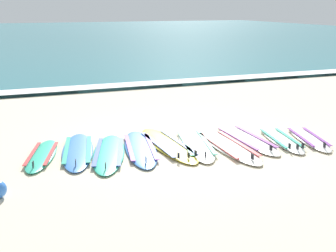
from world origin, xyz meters
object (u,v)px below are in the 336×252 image
at_px(surfboard_7, 246,139).
at_px(surfboard_1, 78,151).
at_px(surfboard_8, 281,139).
at_px(surfboard_4, 168,145).
at_px(surfboard_5, 196,144).
at_px(surfboard_6, 228,145).
at_px(surfboard_2, 109,153).
at_px(surfboard_9, 308,138).
at_px(surfboard_0, 42,155).
at_px(surfboard_3, 140,148).

bearing_deg(surfboard_7, surfboard_1, 172.06).
xyz_separation_m(surfboard_1, surfboard_8, (4.15, -0.81, 0.00)).
relative_size(surfboard_4, surfboard_5, 1.03).
bearing_deg(surfboard_6, surfboard_2, 170.06).
bearing_deg(surfboard_6, surfboard_9, -5.42).
xyz_separation_m(surfboard_2, surfboard_4, (1.25, 0.08, 0.00)).
xyz_separation_m(surfboard_6, surfboard_9, (1.85, -0.18, 0.00)).
bearing_deg(surfboard_7, surfboard_0, 173.49).
distance_m(surfboard_2, surfboard_4, 1.25).
distance_m(surfboard_6, surfboard_8, 1.25).
relative_size(surfboard_6, surfboard_9, 1.27).
bearing_deg(surfboard_1, surfboard_4, -8.60).
xyz_separation_m(surfboard_3, surfboard_4, (0.59, 0.01, 0.00)).
bearing_deg(surfboard_9, surfboard_5, 167.65).
relative_size(surfboard_7, surfboard_8, 1.19).
distance_m(surfboard_7, surfboard_8, 0.73).
bearing_deg(surfboard_0, surfboard_1, 0.88).
bearing_deg(surfboard_7, surfboard_2, 177.30).
xyz_separation_m(surfboard_5, surfboard_8, (1.81, -0.40, 0.00)).
height_order(surfboard_7, surfboard_8, same).
bearing_deg(surfboard_8, surfboard_9, -12.30).
xyz_separation_m(surfboard_4, surfboard_6, (1.11, -0.49, -0.00)).
bearing_deg(surfboard_4, surfboard_7, -7.24).
bearing_deg(surfboard_5, surfboard_3, 173.35).
relative_size(surfboard_4, surfboard_9, 1.27).
relative_size(surfboard_0, surfboard_2, 0.81).
bearing_deg(surfboard_7, surfboard_8, -26.01).
relative_size(surfboard_2, surfboard_9, 1.22).
relative_size(surfboard_1, surfboard_9, 1.21).
distance_m(surfboard_5, surfboard_7, 1.16).
xyz_separation_m(surfboard_1, surfboard_9, (4.75, -0.94, 0.00)).
relative_size(surfboard_1, surfboard_4, 0.96).
bearing_deg(surfboard_5, surfboard_0, 172.46).
bearing_deg(surfboard_8, surfboard_2, 172.76).
distance_m(surfboard_0, surfboard_5, 3.05).
xyz_separation_m(surfboard_2, surfboard_3, (0.66, 0.07, -0.00)).
bearing_deg(surfboard_4, surfboard_2, -176.42).
xyz_separation_m(surfboard_8, surfboard_9, (0.60, -0.13, -0.00)).
xyz_separation_m(surfboard_0, surfboard_2, (1.22, -0.34, -0.00)).
bearing_deg(surfboard_1, surfboard_5, -9.94).
bearing_deg(surfboard_9, surfboard_3, 169.47).
distance_m(surfboard_0, surfboard_2, 1.26).
xyz_separation_m(surfboard_2, surfboard_7, (2.96, -0.14, -0.00)).
bearing_deg(surfboard_7, surfboard_4, 172.76).
distance_m(surfboard_0, surfboard_1, 0.68).
xyz_separation_m(surfboard_6, surfboard_8, (1.25, -0.04, 0.00)).
xyz_separation_m(surfboard_0, surfboard_3, (1.87, -0.27, -0.00)).
height_order(surfboard_1, surfboard_6, same).
bearing_deg(surfboard_9, surfboard_0, 170.31).
bearing_deg(surfboard_5, surfboard_6, -32.17).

